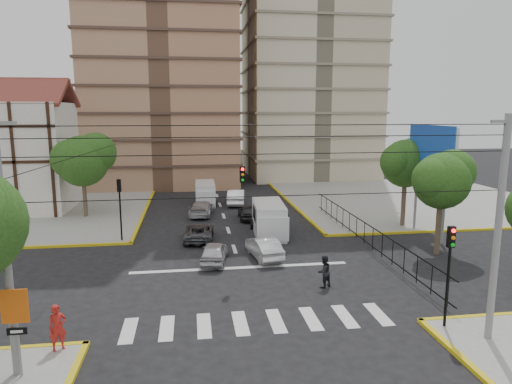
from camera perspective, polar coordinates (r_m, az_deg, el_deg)
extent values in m
plane|color=black|center=(26.51, -1.66, -10.30)|extent=(160.00, 160.00, 0.00)
cube|color=gray|center=(48.76, -28.71, -2.00)|extent=(26.00, 26.00, 0.15)
cube|color=gray|center=(51.00, 18.50, -0.79)|extent=(26.00, 26.00, 0.15)
cube|color=silver|center=(21.03, 0.29, -15.93)|extent=(12.00, 2.40, 0.01)
cube|color=silver|center=(27.63, -1.95, -9.43)|extent=(13.00, 0.40, 0.01)
cube|color=#BDAD8F|center=(68.45, 6.70, 22.47)|extent=(17.00, 16.00, 48.00)
cube|color=silver|center=(47.73, -28.08, 3.81)|extent=(10.00, 8.00, 10.00)
cube|color=maroon|center=(49.36, -27.91, 10.87)|extent=(10.80, 4.25, 2.65)
cylinder|color=slate|center=(34.25, 22.38, -2.62)|extent=(0.20, 0.20, 4.00)
cylinder|color=slate|center=(37.66, 19.31, -1.33)|extent=(0.20, 0.20, 4.00)
cube|color=silver|center=(35.37, 21.18, 4.41)|extent=(0.25, 6.00, 4.00)
cube|color=blue|center=(35.27, 20.89, 4.41)|extent=(0.08, 6.20, 4.20)
cylinder|color=#473828|center=(31.83, 21.86, -3.60)|extent=(0.36, 0.36, 4.20)
sphere|color=#1D4814|center=(31.33, 22.18, 1.29)|extent=(3.60, 3.60, 3.60)
sphere|color=#1D4814|center=(31.98, 23.37, 2.35)|extent=(2.88, 2.88, 2.88)
sphere|color=#1D4814|center=(30.69, 21.33, 1.51)|extent=(2.70, 2.70, 2.70)
cylinder|color=#473828|center=(38.30, 17.97, -0.94)|extent=(0.36, 0.36, 4.48)
sphere|color=#1D4814|center=(37.87, 18.21, 3.41)|extent=(3.80, 3.80, 3.80)
sphere|color=#1D4814|center=(38.51, 19.33, 4.30)|extent=(3.04, 3.04, 3.04)
sphere|color=#1D4814|center=(37.25, 17.38, 3.64)|extent=(2.85, 2.85, 2.85)
cylinder|color=#473828|center=(42.33, -20.64, -0.27)|extent=(0.36, 0.36, 4.20)
sphere|color=#1D4814|center=(41.93, -20.88, 3.64)|extent=(4.40, 4.40, 4.40)
sphere|color=#1D4814|center=(41.94, -19.38, 4.63)|extent=(3.52, 3.52, 3.52)
sphere|color=#1D4814|center=(41.82, -22.17, 3.84)|extent=(3.30, 3.30, 3.30)
cylinder|color=black|center=(21.25, 22.78, -10.92)|extent=(0.12, 0.12, 3.50)
cube|color=black|center=(20.60, 23.20, -5.18)|extent=(0.28, 0.22, 0.90)
sphere|color=#FF0C0C|center=(20.52, 23.26, -4.37)|extent=(0.17, 0.17, 0.17)
cylinder|color=black|center=(33.68, -16.56, -2.91)|extent=(0.12, 0.12, 3.50)
cube|color=black|center=(33.27, -16.75, 0.78)|extent=(0.28, 0.22, 0.90)
sphere|color=#FF0C0C|center=(33.23, -16.78, 1.29)|extent=(0.17, 0.17, 0.17)
cube|color=black|center=(25.09, -1.72, 2.22)|extent=(0.28, 0.22, 0.90)
cylinder|color=black|center=(16.22, 1.88, -0.51)|extent=(18.00, 0.03, 0.03)
cylinder|color=slate|center=(17.48, -28.82, -6.39)|extent=(0.28, 0.28, 9.00)
cylinder|color=slate|center=(20.17, 28.00, -4.25)|extent=(0.28, 0.28, 9.00)
cube|color=slate|center=(19.64, 29.01, 7.73)|extent=(1.40, 0.12, 0.12)
cylinder|color=slate|center=(18.22, -27.63, -15.37)|extent=(0.08, 0.08, 3.20)
cube|color=#E5590C|center=(17.79, -27.96, -12.51)|extent=(0.90, 0.06, 1.20)
cube|color=black|center=(18.14, -27.71, -15.15)|extent=(0.65, 0.05, 0.25)
cube|color=silver|center=(34.51, 1.58, -3.32)|extent=(2.51, 5.51, 2.47)
cube|color=silver|center=(32.49, 2.22, -4.46)|extent=(2.12, 1.43, 1.72)
cube|color=black|center=(31.99, 2.35, -3.61)|extent=(1.99, 0.24, 0.97)
cylinder|color=black|center=(32.92, 0.32, -5.52)|extent=(0.25, 0.75, 0.75)
cylinder|color=black|center=(33.27, 3.82, -5.37)|extent=(0.25, 0.75, 0.75)
cylinder|color=black|center=(36.21, -0.48, -4.07)|extent=(0.25, 0.75, 0.75)
cylinder|color=black|center=(36.53, 2.70, -3.96)|extent=(0.25, 0.75, 0.75)
cube|color=silver|center=(46.10, -6.36, -0.15)|extent=(1.98, 4.77, 2.18)
cube|color=silver|center=(44.26, -6.28, -0.77)|extent=(1.82, 1.17, 1.52)
cube|color=black|center=(43.84, -6.28, -0.18)|extent=(1.75, 0.13, 0.85)
cylinder|color=black|center=(44.73, -7.43, -1.48)|extent=(0.25, 0.66, 0.66)
cylinder|color=black|center=(44.79, -5.13, -1.42)|extent=(0.25, 0.66, 0.66)
cylinder|color=black|center=(47.71, -7.49, -0.76)|extent=(0.25, 0.66, 0.66)
cylinder|color=black|center=(47.76, -5.33, -0.70)|extent=(0.25, 0.66, 0.66)
imported|color=#BCBCC1|center=(28.52, -5.23, -7.48)|extent=(2.11, 3.98, 1.29)
imported|color=silver|center=(29.20, 0.99, -6.96)|extent=(2.03, 4.25, 1.35)
imported|color=#4F5156|center=(33.37, -7.14, -4.97)|extent=(2.33, 4.52, 1.22)
imported|color=#B9B9BE|center=(41.07, -6.79, -2.02)|extent=(2.62, 4.89, 1.35)
imported|color=#262628|center=(39.42, -1.04, -2.52)|extent=(1.54, 3.73, 1.26)
imported|color=white|center=(45.67, -2.49, -0.60)|extent=(2.27, 4.86, 1.54)
imported|color=red|center=(19.74, -23.56, -15.27)|extent=(0.79, 0.70, 1.81)
imported|color=black|center=(24.72, 8.49, -9.81)|extent=(1.05, 0.98, 1.73)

